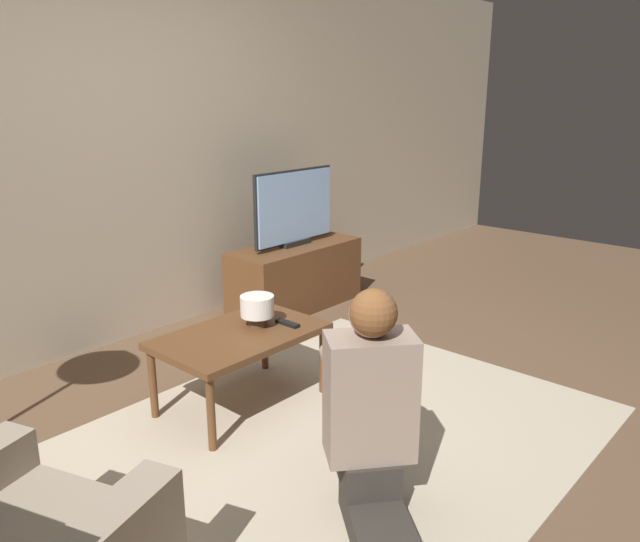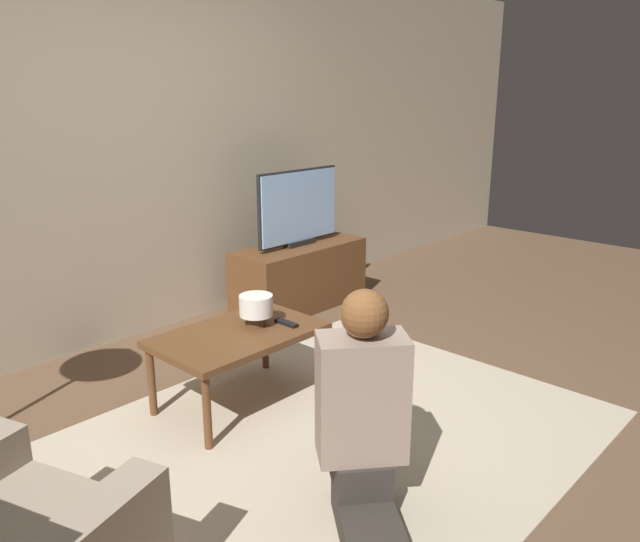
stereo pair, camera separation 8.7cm
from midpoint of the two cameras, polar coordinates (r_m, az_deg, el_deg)
name	(u,v)px [view 1 (the left image)]	position (r m, az deg, el deg)	size (l,w,h in m)	color
ground_plane	(340,435)	(3.19, 1.07, -14.80)	(10.00, 10.00, 0.00)	brown
wall_back	(108,146)	(4.25, -19.39, 10.74)	(10.00, 0.06, 2.60)	tan
rug	(340,434)	(3.18, 1.07, -14.67)	(2.46, 2.04, 0.02)	#BCAD93
tv_stand	(295,276)	(4.85, -2.78, -0.48)	(1.09, 0.44, 0.50)	brown
tv	(294,207)	(4.72, -2.90, 5.82)	(0.80, 0.08, 0.58)	black
coffee_table	(240,341)	(3.31, -8.07, -6.33)	(0.86, 0.55, 0.43)	brown
person_kneeling	(371,409)	(2.45, 3.61, -12.47)	(0.68, 0.75, 0.94)	#332D28
table_lamp	(257,308)	(3.34, -6.50, -3.38)	(0.18, 0.18, 0.17)	#4C3823
remote	(288,323)	(3.37, -3.73, -4.80)	(0.04, 0.15, 0.02)	black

